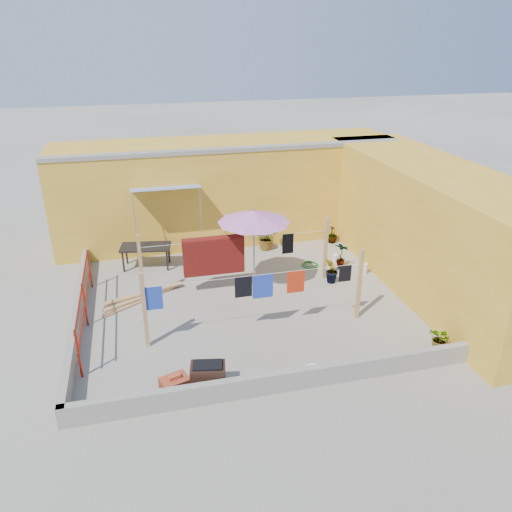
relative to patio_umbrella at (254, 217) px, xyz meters
name	(u,v)px	position (x,y,z in m)	size (l,w,h in m)	color
ground	(244,302)	(-0.44, -0.69, -2.05)	(80.00, 80.00, 0.00)	#9E998E
wall_back	(227,190)	(0.06, 4.00, -0.44)	(11.00, 3.27, 3.21)	gold
wall_right	(432,227)	(4.76, -0.69, -0.45)	(2.40, 9.00, 3.20)	gold
parapet_front	(284,381)	(-0.44, -4.27, -1.83)	(8.30, 0.16, 0.44)	gray
parapet_left	(77,314)	(-4.52, -0.69, -1.83)	(0.16, 7.30, 0.44)	gray
red_railing	(84,299)	(-4.29, -0.89, -1.33)	(0.05, 4.20, 1.10)	#9B1D0F
clothesline_rig	(220,260)	(-0.93, -0.15, -1.04)	(5.09, 2.35, 1.80)	tan
patio_umbrella	(254,217)	(0.00, 0.00, 0.00)	(2.02, 2.02, 2.28)	gray
outdoor_table	(146,248)	(-2.76, 2.06, -1.44)	(1.54, 0.95, 0.67)	black
brick_stack	(175,386)	(-2.50, -3.89, -1.85)	(0.61, 0.52, 0.45)	#9F3E24
lumber_pile	(142,297)	(-2.99, 0.07, -1.98)	(2.13, 1.31, 0.14)	tan
brazier	(208,377)	(-1.86, -3.89, -1.76)	(0.74, 0.56, 0.60)	black
white_basin	(314,371)	(0.32, -3.89, -2.01)	(0.45, 0.45, 0.08)	silver
water_jug_a	(336,259)	(2.77, 0.97, -1.90)	(0.21, 0.21, 0.33)	silver
water_jug_b	(363,269)	(3.26, 0.10, -1.89)	(0.23, 0.23, 0.36)	silver
green_hose	(310,265)	(1.96, 0.98, -2.01)	(0.49, 0.49, 0.07)	#1A7721
plant_back_a	(266,237)	(1.01, 2.51, -1.63)	(0.74, 0.64, 0.82)	#215418
plant_back_b	(332,234)	(3.26, 2.51, -1.75)	(0.33, 0.33, 0.59)	#215418
plant_right_a	(341,255)	(2.80, 0.65, -1.64)	(0.43, 0.29, 0.81)	#215418
plant_right_b	(332,271)	(2.15, -0.23, -1.67)	(0.42, 0.34, 0.76)	#215418
plant_right_c	(441,339)	(3.26, -3.78, -1.78)	(0.48, 0.42, 0.53)	#215418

